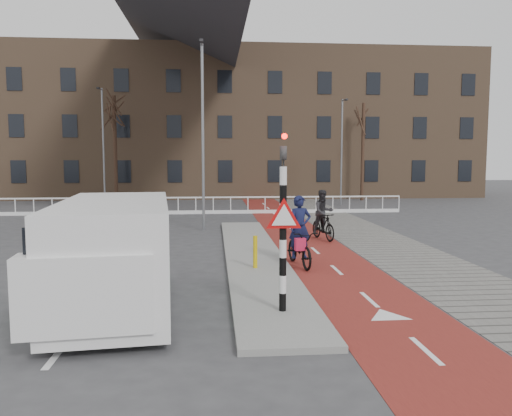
{
  "coord_description": "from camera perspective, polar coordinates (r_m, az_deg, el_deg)",
  "views": [
    {
      "loc": [
        -1.95,
        -11.66,
        3.15
      ],
      "look_at": [
        -0.54,
        5.0,
        1.5
      ],
      "focal_mm": 35.0,
      "sensor_mm": 36.0,
      "label": 1
    }
  ],
  "objects": [
    {
      "name": "cyclist_near",
      "position": [
        14.72,
        5.03,
        -3.95
      ],
      "size": [
        1.0,
        2.09,
        2.07
      ],
      "rotation": [
        0.0,
        0.0,
        0.15
      ],
      "color": "black",
      "rests_on": "bike_lane"
    },
    {
      "name": "bollard",
      "position": [
        13.93,
        -0.09,
        -5.04
      ],
      "size": [
        0.12,
        0.12,
        0.9
      ],
      "primitive_type": "cylinder",
      "color": "gold",
      "rests_on": "curb_island"
    },
    {
      "name": "ground",
      "position": [
        12.23,
        4.57,
        -9.3
      ],
      "size": [
        120.0,
        120.0,
        0.0
      ],
      "primitive_type": "plane",
      "color": "#38383A",
      "rests_on": "ground"
    },
    {
      "name": "traffic_signal",
      "position": [
        9.8,
        3.13,
        -1.16
      ],
      "size": [
        0.8,
        0.8,
        3.68
      ],
      "color": "black",
      "rests_on": "curb_island"
    },
    {
      "name": "van",
      "position": [
        10.8,
        -15.76,
        -4.95
      ],
      "size": [
        2.67,
        5.51,
        2.29
      ],
      "rotation": [
        0.0,
        0.0,
        0.1
      ],
      "color": "white",
      "rests_on": "ground"
    },
    {
      "name": "cyclist_far",
      "position": [
        19.53,
        7.68,
        -1.28
      ],
      "size": [
        0.97,
        1.88,
        1.95
      ],
      "rotation": [
        0.0,
        0.0,
        0.26
      ],
      "color": "black",
      "rests_on": "bike_lane"
    },
    {
      "name": "streetlight_left",
      "position": [
        34.61,
        -17.04,
        6.59
      ],
      "size": [
        0.12,
        0.12,
        7.76
      ],
      "primitive_type": "cylinder",
      "color": "slate",
      "rests_on": "ground"
    },
    {
      "name": "tree_right",
      "position": [
        38.91,
        12.1,
        6.28
      ],
      "size": [
        0.25,
        0.25,
        7.35
      ],
      "primitive_type": "cylinder",
      "color": "black",
      "rests_on": "ground"
    },
    {
      "name": "railing",
      "position": [
        28.96,
        -10.85,
        -0.1
      ],
      "size": [
        28.0,
        0.1,
        0.99
      ],
      "color": "silver",
      "rests_on": "ground"
    },
    {
      "name": "townhouse_row",
      "position": [
        43.92,
        -6.3,
        11.69
      ],
      "size": [
        46.0,
        10.0,
        15.9
      ],
      "color": "#7F6047",
      "rests_on": "ground"
    },
    {
      "name": "streetlight_right",
      "position": [
        34.56,
        9.75,
        6.26
      ],
      "size": [
        0.12,
        0.12,
        7.15
      ],
      "primitive_type": "cylinder",
      "color": "slate",
      "rests_on": "ground"
    },
    {
      "name": "sidewalk",
      "position": [
        22.76,
        11.17,
        -2.42
      ],
      "size": [
        3.0,
        60.0,
        0.01
      ],
      "primitive_type": "cube",
      "color": "slate",
      "rests_on": "ground"
    },
    {
      "name": "curb_island",
      "position": [
        16.01,
        -0.26,
        -5.49
      ],
      "size": [
        1.8,
        16.0,
        0.12
      ],
      "primitive_type": "cube",
      "color": "gray",
      "rests_on": "ground"
    },
    {
      "name": "streetlight_near",
      "position": [
        21.98,
        -6.09,
        7.93
      ],
      "size": [
        0.12,
        0.12,
        8.08
      ],
      "primitive_type": "cylinder",
      "color": "slate",
      "rests_on": "ground"
    },
    {
      "name": "tree_mid",
      "position": [
        36.84,
        -15.79,
        6.41
      ],
      "size": [
        0.27,
        0.27,
        7.58
      ],
      "primitive_type": "cylinder",
      "color": "black",
      "rests_on": "ground"
    },
    {
      "name": "bike_lane",
      "position": [
        22.16,
        4.18,
        -2.54
      ],
      "size": [
        2.5,
        60.0,
        0.01
      ],
      "primitive_type": "cube",
      "color": "maroon",
      "rests_on": "ground"
    }
  ]
}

